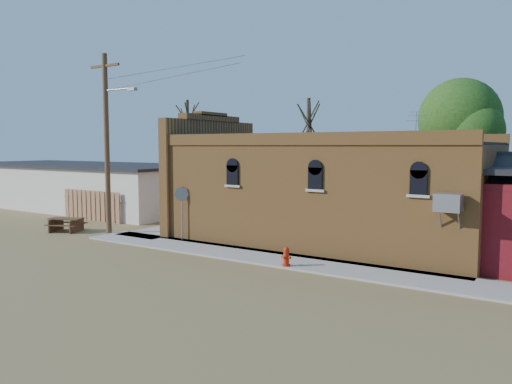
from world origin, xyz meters
The scene contains 14 objects.
ground centered at (0.00, 0.00, 0.00)m, with size 120.00×120.00×0.00m, color olive.
sidewalk_south centered at (1.50, 0.90, 0.04)m, with size 19.00×2.20×0.08m, color #9E9991.
sidewalk_west centered at (-6.30, 6.00, 0.04)m, with size 2.60×10.00×0.08m, color #9E9991.
brick_bar centered at (1.64, 5.49, 2.34)m, with size 16.40×7.97×6.30m.
storage_building centered at (-19.00, 8.00, 1.60)m, with size 20.40×8.40×3.17m.
wood_fence centered at (-12.80, 3.80, 0.90)m, with size 5.20×0.10×1.80m, color #8E5C40, non-canonical shape.
utility_pole centered at (-8.14, 1.20, 4.77)m, with size 3.12×0.26×9.00m.
tree_bare_near centered at (-3.00, 13.00, 5.96)m, with size 2.80×2.80×7.65m.
tree_bare_far centered at (-14.00, 14.00, 6.36)m, with size 2.80×2.80×8.16m.
tree_leafy centered at (6.00, 13.50, 5.93)m, with size 4.40×4.40×8.15m.
fire_hydrant centered at (2.83, 0.00, 0.43)m, with size 0.41×0.41×0.70m.
stop_sign centered at (-3.81, 1.80, 2.00)m, with size 0.48×0.56×2.50m.
trash_barrel centered at (-5.30, 5.12, 0.45)m, with size 0.49×0.49×0.75m, color navy.
picnic_table centered at (-10.69, 0.50, 0.47)m, with size 2.06×1.83×0.71m.
Camera 1 is at (11.74, -15.64, 4.47)m, focal length 35.00 mm.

